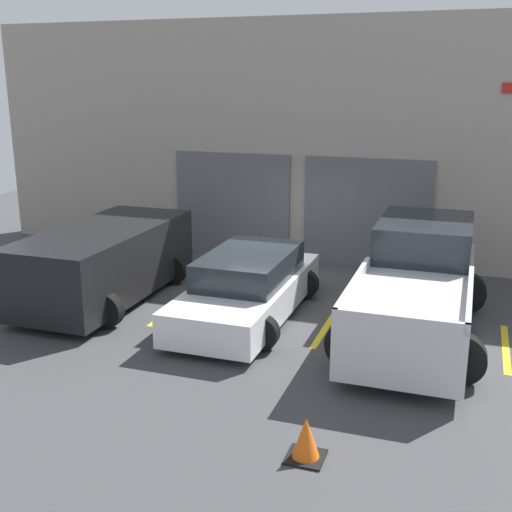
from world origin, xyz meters
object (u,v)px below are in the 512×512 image
(sedan_side, at_px, (105,261))
(traffic_cone, at_px, (306,440))
(pickup_truck, at_px, (417,286))
(sedan_white, at_px, (248,287))

(sedan_side, distance_m, traffic_cone, 7.01)
(pickup_truck, bearing_deg, traffic_cone, -100.41)
(pickup_truck, distance_m, sedan_white, 3.19)
(pickup_truck, xyz_separation_m, traffic_cone, (-0.85, -4.65, -0.62))
(pickup_truck, height_order, sedan_white, pickup_truck)
(pickup_truck, bearing_deg, sedan_side, -177.24)
(pickup_truck, distance_m, sedan_side, 6.33)
(pickup_truck, xyz_separation_m, sedan_side, (-6.32, -0.30, -0.03))
(pickup_truck, height_order, traffic_cone, pickup_truck)
(sedan_white, bearing_deg, pickup_truck, 5.03)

